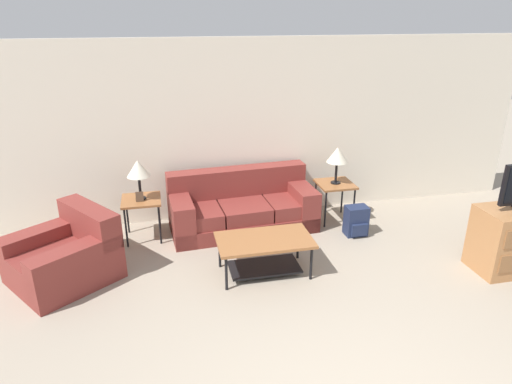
{
  "coord_description": "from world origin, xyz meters",
  "views": [
    {
      "loc": [
        -1.34,
        -1.86,
        2.92
      ],
      "look_at": [
        -0.18,
        3.33,
        0.8
      ],
      "focal_mm": 32.0,
      "sensor_mm": 36.0,
      "label": 1
    }
  ],
  "objects_px": {
    "armchair": "(66,257)",
    "coffee_table": "(264,248)",
    "side_table_right": "(335,187)",
    "backpack": "(356,221)",
    "side_table_left": "(141,203)",
    "table_lamp_left": "(138,169)",
    "table_lamp_right": "(337,156)",
    "couch": "(242,208)"
  },
  "relations": [
    {
      "from": "armchair",
      "to": "coffee_table",
      "type": "relative_size",
      "value": 1.27
    },
    {
      "from": "armchair",
      "to": "side_table_right",
      "type": "xyz_separation_m",
      "value": [
        3.62,
        0.85,
        0.24
      ]
    },
    {
      "from": "side_table_right",
      "to": "backpack",
      "type": "bearing_deg",
      "value": -77.62
    },
    {
      "from": "armchair",
      "to": "side_table_left",
      "type": "distance_m",
      "value": 1.23
    },
    {
      "from": "side_table_left",
      "to": "table_lamp_left",
      "type": "relative_size",
      "value": 1.07
    },
    {
      "from": "table_lamp_left",
      "to": "table_lamp_right",
      "type": "height_order",
      "value": "same"
    },
    {
      "from": "table_lamp_left",
      "to": "table_lamp_right",
      "type": "distance_m",
      "value": 2.76
    },
    {
      "from": "side_table_right",
      "to": "table_lamp_left",
      "type": "height_order",
      "value": "table_lamp_left"
    },
    {
      "from": "couch",
      "to": "coffee_table",
      "type": "xyz_separation_m",
      "value": [
        0.02,
        -1.27,
        0.04
      ]
    },
    {
      "from": "table_lamp_left",
      "to": "backpack",
      "type": "height_order",
      "value": "table_lamp_left"
    },
    {
      "from": "couch",
      "to": "side_table_right",
      "type": "distance_m",
      "value": 1.4
    },
    {
      "from": "armchair",
      "to": "table_lamp_right",
      "type": "relative_size",
      "value": 2.61
    },
    {
      "from": "couch",
      "to": "side_table_left",
      "type": "bearing_deg",
      "value": -178.52
    },
    {
      "from": "armchair",
      "to": "coffee_table",
      "type": "bearing_deg",
      "value": -9.82
    },
    {
      "from": "side_table_right",
      "to": "backpack",
      "type": "xyz_separation_m",
      "value": [
        0.12,
        -0.54,
        -0.32
      ]
    },
    {
      "from": "armchair",
      "to": "side_table_right",
      "type": "height_order",
      "value": "armchair"
    },
    {
      "from": "table_lamp_left",
      "to": "backpack",
      "type": "distance_m",
      "value": 3.04
    },
    {
      "from": "couch",
      "to": "table_lamp_right",
      "type": "relative_size",
      "value": 3.83
    },
    {
      "from": "armchair",
      "to": "coffee_table",
      "type": "height_order",
      "value": "armchair"
    },
    {
      "from": "backpack",
      "to": "coffee_table",
      "type": "bearing_deg",
      "value": -154.7
    },
    {
      "from": "table_lamp_right",
      "to": "armchair",
      "type": "bearing_deg",
      "value": -166.84
    },
    {
      "from": "side_table_left",
      "to": "couch",
      "type": "bearing_deg",
      "value": 1.48
    },
    {
      "from": "armchair",
      "to": "backpack",
      "type": "distance_m",
      "value": 3.75
    },
    {
      "from": "side_table_right",
      "to": "table_lamp_right",
      "type": "relative_size",
      "value": 1.07
    },
    {
      "from": "side_table_right",
      "to": "coffee_table",
      "type": "bearing_deg",
      "value": -137.76
    },
    {
      "from": "side_table_left",
      "to": "table_lamp_right",
      "type": "xyz_separation_m",
      "value": [
        2.76,
        0.0,
        0.48
      ]
    },
    {
      "from": "side_table_left",
      "to": "backpack",
      "type": "relative_size",
      "value": 1.38
    },
    {
      "from": "couch",
      "to": "table_lamp_right",
      "type": "distance_m",
      "value": 1.55
    },
    {
      "from": "table_lamp_left",
      "to": "table_lamp_right",
      "type": "relative_size",
      "value": 1.0
    },
    {
      "from": "coffee_table",
      "to": "table_lamp_left",
      "type": "distance_m",
      "value": 1.98
    },
    {
      "from": "table_lamp_right",
      "to": "backpack",
      "type": "distance_m",
      "value": 0.97
    },
    {
      "from": "couch",
      "to": "table_lamp_right",
      "type": "xyz_separation_m",
      "value": [
        1.38,
        -0.04,
        0.7
      ]
    },
    {
      "from": "side_table_left",
      "to": "table_lamp_right",
      "type": "distance_m",
      "value": 2.8
    },
    {
      "from": "coffee_table",
      "to": "side_table_right",
      "type": "height_order",
      "value": "side_table_right"
    },
    {
      "from": "backpack",
      "to": "armchair",
      "type": "bearing_deg",
      "value": -175.27
    },
    {
      "from": "side_table_left",
      "to": "side_table_right",
      "type": "height_order",
      "value": "same"
    },
    {
      "from": "side_table_left",
      "to": "table_lamp_left",
      "type": "bearing_deg",
      "value": 104.04
    },
    {
      "from": "side_table_right",
      "to": "table_lamp_right",
      "type": "distance_m",
      "value": 0.48
    },
    {
      "from": "armchair",
      "to": "table_lamp_right",
      "type": "distance_m",
      "value": 3.79
    },
    {
      "from": "coffee_table",
      "to": "side_table_left",
      "type": "relative_size",
      "value": 1.91
    },
    {
      "from": "coffee_table",
      "to": "side_table_right",
      "type": "relative_size",
      "value": 1.91
    },
    {
      "from": "armchair",
      "to": "backpack",
      "type": "bearing_deg",
      "value": 4.73
    }
  ]
}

